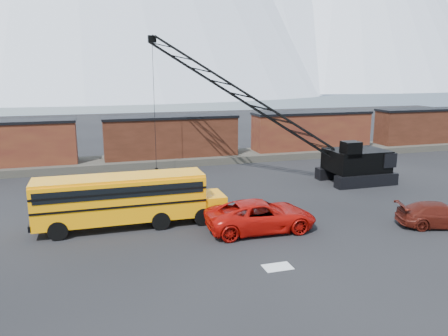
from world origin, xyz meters
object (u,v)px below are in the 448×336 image
Objects in this scene: school_bus at (127,198)px; maroon_suv at (440,215)px; red_pickup at (261,216)px; crawler_crane at (245,98)px.

maroon_suv is (18.26, -5.55, -1.05)m from school_bus.
crawler_crane is (3.38, 12.47, 6.19)m from red_pickup.
red_pickup is at bearing -21.75° from school_bus.
red_pickup reaches higher than maroon_suv.
maroon_suv is (10.72, -2.55, -0.17)m from red_pickup.
maroon_suv is 0.27× the size of crawler_crane.
school_bus is at bearing 69.74° from red_pickup.
maroon_suv is 17.89m from crawler_crane.
school_bus is 15.39m from crawler_crane.
school_bus is 0.61× the size of crawler_crane.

